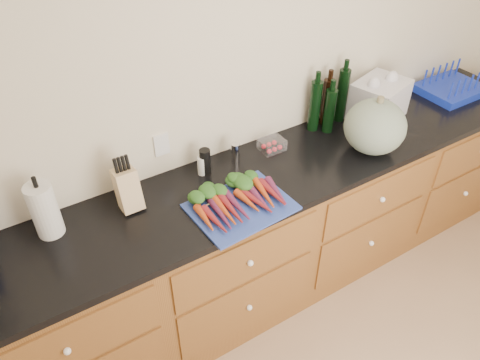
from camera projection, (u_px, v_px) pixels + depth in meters
wall_back at (257, 82)px, 2.55m from camera, size 4.10×0.05×2.60m
cabinets at (283, 229)px, 2.86m from camera, size 3.60×0.64×0.90m
countertop at (288, 168)px, 2.57m from camera, size 3.64×0.62×0.04m
cutting_board at (241, 207)px, 2.28m from camera, size 0.50×0.39×0.01m
carrots at (236, 197)px, 2.29m from camera, size 0.43×0.32×0.06m
squash at (375, 127)px, 2.58m from camera, size 0.34×0.34×0.31m
paper_towel at (45, 210)px, 2.07m from camera, size 0.12×0.12×0.27m
knife_block at (128, 189)px, 2.23m from camera, size 0.10×0.10×0.21m
grinder_salt at (202, 166)px, 2.47m from camera, size 0.05×0.05×0.11m
grinder_pepper at (205, 161)px, 2.46m from camera, size 0.06×0.06×0.15m
canister_chrome at (236, 153)px, 2.55m from camera, size 0.05×0.05×0.12m
tomato_box at (272, 145)px, 2.66m from camera, size 0.14×0.11×0.06m
bottles at (329, 103)px, 2.78m from camera, size 0.28×0.14×0.33m
grocery_bag at (379, 100)px, 2.88m from camera, size 0.38×0.34×0.24m
dish_rack at (452, 87)px, 3.18m from camera, size 0.42×0.33×0.17m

